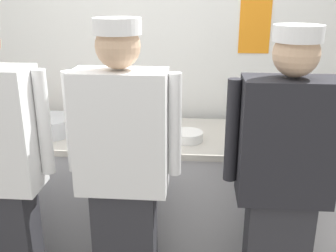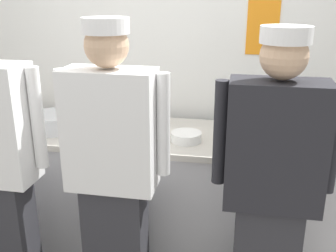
% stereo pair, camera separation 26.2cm
% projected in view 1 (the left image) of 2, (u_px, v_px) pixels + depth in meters
% --- Properties ---
extents(wall_back, '(4.83, 0.11, 2.72)m').
position_uv_depth(wall_back, '(160.00, 57.00, 3.01)').
color(wall_back, white).
rests_on(wall_back, ground).
extents(prep_counter, '(3.08, 0.72, 0.91)m').
position_uv_depth(prep_counter, '(154.00, 192.00, 2.84)').
color(prep_counter, silver).
rests_on(prep_counter, ground).
extents(chef_center, '(0.62, 0.24, 1.72)m').
position_uv_depth(chef_center, '(123.00, 171.00, 2.10)').
color(chef_center, '#2D2D33').
rests_on(chef_center, ground).
extents(chef_far_right, '(0.61, 0.24, 1.69)m').
position_uv_depth(chef_far_right, '(283.00, 181.00, 2.03)').
color(chef_far_right, '#2D2D33').
rests_on(chef_far_right, ground).
extents(plate_stack_front, '(0.20, 0.20, 0.06)m').
position_uv_depth(plate_stack_front, '(188.00, 136.00, 2.55)').
color(plate_stack_front, white).
rests_on(plate_stack_front, prep_counter).
extents(mixing_bowl_steel, '(0.33, 0.33, 0.12)m').
position_uv_depth(mixing_bowl_steel, '(48.00, 126.00, 2.66)').
color(mixing_bowl_steel, '#B7BABF').
rests_on(mixing_bowl_steel, prep_counter).
extents(sheet_tray, '(0.55, 0.36, 0.02)m').
position_uv_depth(sheet_tray, '(288.00, 135.00, 2.62)').
color(sheet_tray, '#B7BABF').
rests_on(sheet_tray, prep_counter).
extents(squeeze_bottle_primary, '(0.06, 0.06, 0.20)m').
position_uv_depth(squeeze_bottle_primary, '(72.00, 110.00, 2.87)').
color(squeeze_bottle_primary, red).
rests_on(squeeze_bottle_primary, prep_counter).
extents(ramekin_orange_sauce, '(0.10, 0.10, 0.04)m').
position_uv_depth(ramekin_orange_sauce, '(116.00, 123.00, 2.84)').
color(ramekin_orange_sauce, white).
rests_on(ramekin_orange_sauce, prep_counter).
extents(ramekin_yellow_sauce, '(0.09, 0.09, 0.04)m').
position_uv_depth(ramekin_yellow_sauce, '(160.00, 132.00, 2.66)').
color(ramekin_yellow_sauce, white).
rests_on(ramekin_yellow_sauce, prep_counter).
extents(ramekin_green_sauce, '(0.10, 0.10, 0.04)m').
position_uv_depth(ramekin_green_sauce, '(147.00, 137.00, 2.56)').
color(ramekin_green_sauce, white).
rests_on(ramekin_green_sauce, prep_counter).
extents(ramekin_red_sauce, '(0.08, 0.08, 0.04)m').
position_uv_depth(ramekin_red_sauce, '(81.00, 136.00, 2.58)').
color(ramekin_red_sauce, white).
rests_on(ramekin_red_sauce, prep_counter).
extents(deli_cup, '(0.09, 0.09, 0.10)m').
position_uv_depth(deli_cup, '(232.00, 137.00, 2.48)').
color(deli_cup, white).
rests_on(deli_cup, prep_counter).
extents(chefs_knife, '(0.27, 0.03, 0.02)m').
position_uv_depth(chefs_knife, '(113.00, 135.00, 2.63)').
color(chefs_knife, '#B7BABF').
rests_on(chefs_knife, prep_counter).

